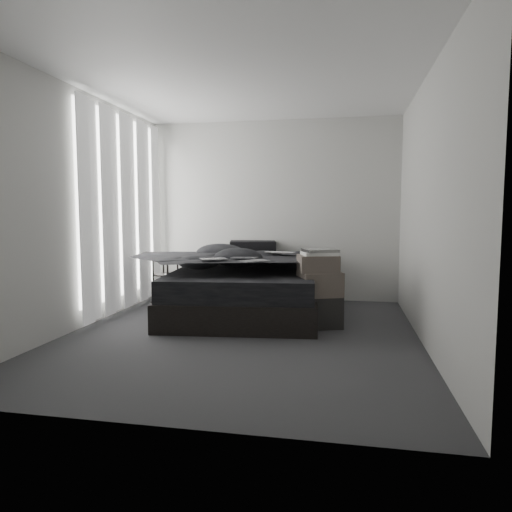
% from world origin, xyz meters
% --- Properties ---
extents(floor, '(3.60, 4.20, 0.01)m').
position_xyz_m(floor, '(0.00, 0.00, 0.00)').
color(floor, '#343437').
rests_on(floor, ground).
extents(ceiling, '(3.60, 4.20, 0.01)m').
position_xyz_m(ceiling, '(0.00, 0.00, 2.60)').
color(ceiling, white).
rests_on(ceiling, ground).
extents(wall_back, '(3.60, 0.01, 2.60)m').
position_xyz_m(wall_back, '(0.00, 2.10, 1.30)').
color(wall_back, beige).
rests_on(wall_back, ground).
extents(wall_front, '(3.60, 0.01, 2.60)m').
position_xyz_m(wall_front, '(0.00, -2.10, 1.30)').
color(wall_front, beige).
rests_on(wall_front, ground).
extents(wall_left, '(0.01, 4.20, 2.60)m').
position_xyz_m(wall_left, '(-1.80, 0.00, 1.30)').
color(wall_left, beige).
rests_on(wall_left, ground).
extents(wall_right, '(0.01, 4.20, 2.60)m').
position_xyz_m(wall_right, '(1.80, 0.00, 1.30)').
color(wall_right, beige).
rests_on(wall_right, ground).
extents(window_left, '(0.02, 2.00, 2.30)m').
position_xyz_m(window_left, '(-1.78, 0.90, 1.35)').
color(window_left, white).
rests_on(window_left, wall_left).
extents(curtain_left, '(0.06, 2.12, 2.48)m').
position_xyz_m(curtain_left, '(-1.73, 0.90, 1.28)').
color(curtain_left, white).
rests_on(curtain_left, wall_left).
extents(bed, '(1.97, 2.47, 0.31)m').
position_xyz_m(bed, '(-0.19, 1.02, 0.16)').
color(bed, black).
rests_on(bed, floor).
extents(mattress, '(1.90, 2.40, 0.25)m').
position_xyz_m(mattress, '(-0.19, 1.02, 0.44)').
color(mattress, black).
rests_on(mattress, bed).
extents(duvet, '(1.89, 2.13, 0.27)m').
position_xyz_m(duvet, '(-0.19, 0.96, 0.69)').
color(duvet, black).
rests_on(duvet, mattress).
extents(pillow_lower, '(0.74, 0.54, 0.16)m').
position_xyz_m(pillow_lower, '(-0.34, 1.90, 0.64)').
color(pillow_lower, black).
rests_on(pillow_lower, mattress).
extents(pillow_upper, '(0.73, 0.57, 0.15)m').
position_xyz_m(pillow_upper, '(-0.26, 1.89, 0.79)').
color(pillow_upper, black).
rests_on(pillow_upper, pillow_lower).
extents(laptop, '(0.41, 0.31, 0.03)m').
position_xyz_m(laptop, '(0.23, 1.12, 0.84)').
color(laptop, silver).
rests_on(laptop, duvet).
extents(comic_a, '(0.35, 0.30, 0.01)m').
position_xyz_m(comic_a, '(-0.41, 0.38, 0.83)').
color(comic_a, black).
rests_on(comic_a, duvet).
extents(comic_b, '(0.31, 0.22, 0.01)m').
position_xyz_m(comic_b, '(-0.09, 0.58, 0.84)').
color(comic_b, black).
rests_on(comic_b, duvet).
extents(comic_c, '(0.34, 0.33, 0.01)m').
position_xyz_m(comic_c, '(0.09, 0.26, 0.85)').
color(comic_c, black).
rests_on(comic_c, duvet).
extents(side_stand, '(0.39, 0.39, 0.60)m').
position_xyz_m(side_stand, '(-1.45, 1.51, 0.30)').
color(side_stand, black).
rests_on(side_stand, floor).
extents(papers, '(0.24, 0.18, 0.01)m').
position_xyz_m(papers, '(-1.44, 1.50, 0.60)').
color(papers, white).
rests_on(papers, side_stand).
extents(floor_books, '(0.18, 0.21, 0.12)m').
position_xyz_m(floor_books, '(-1.35, 1.01, 0.06)').
color(floor_books, black).
rests_on(floor_books, floor).
extents(box_lower, '(0.56, 0.50, 0.35)m').
position_xyz_m(box_lower, '(0.77, 0.50, 0.17)').
color(box_lower, black).
rests_on(box_lower, floor).
extents(box_mid, '(0.54, 0.49, 0.27)m').
position_xyz_m(box_mid, '(0.78, 0.49, 0.48)').
color(box_mid, '#554B43').
rests_on(box_mid, box_lower).
extents(box_upper, '(0.50, 0.44, 0.18)m').
position_xyz_m(box_upper, '(0.76, 0.49, 0.71)').
color(box_upper, '#554B43').
rests_on(box_upper, box_mid).
extents(art_book_white, '(0.43, 0.39, 0.04)m').
position_xyz_m(art_book_white, '(0.77, 0.50, 0.82)').
color(art_book_white, silver).
rests_on(art_book_white, box_upper).
extents(art_book_snake, '(0.43, 0.40, 0.03)m').
position_xyz_m(art_book_snake, '(0.78, 0.49, 0.85)').
color(art_book_snake, silver).
rests_on(art_book_snake, art_book_white).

